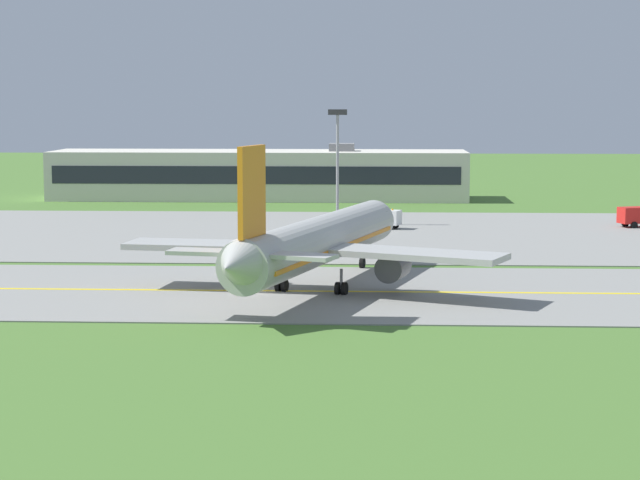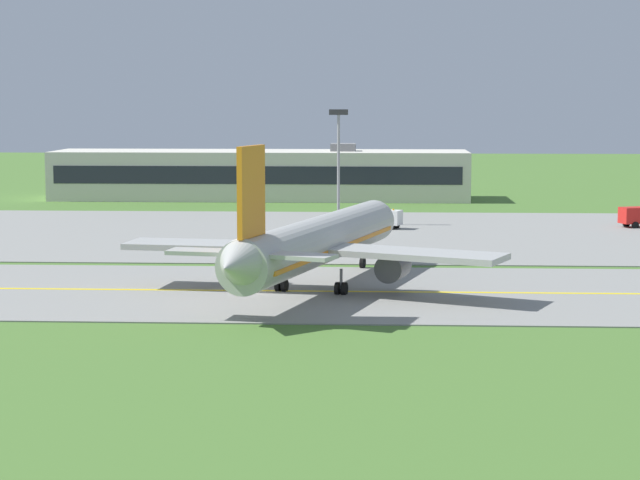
# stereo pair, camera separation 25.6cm
# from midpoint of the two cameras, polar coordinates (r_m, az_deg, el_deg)

# --- Properties ---
(ground_plane) EXTENTS (500.00, 500.00, 0.00)m
(ground_plane) POSITION_cam_midpoint_polar(r_m,az_deg,el_deg) (96.34, -2.89, -2.57)
(ground_plane) COLOR #47702D
(taxiway_strip) EXTENTS (240.00, 28.00, 0.10)m
(taxiway_strip) POSITION_cam_midpoint_polar(r_m,az_deg,el_deg) (96.33, -2.89, -2.54)
(taxiway_strip) COLOR gray
(taxiway_strip) RESTS_ON ground
(apron_pad) EXTENTS (140.00, 52.00, 0.10)m
(apron_pad) POSITION_cam_midpoint_polar(r_m,az_deg,el_deg) (137.44, 3.03, 0.31)
(apron_pad) COLOR gray
(apron_pad) RESTS_ON ground
(taxiway_centreline) EXTENTS (220.00, 0.60, 0.01)m
(taxiway_centreline) POSITION_cam_midpoint_polar(r_m,az_deg,el_deg) (96.32, -2.89, -2.51)
(taxiway_centreline) COLOR yellow
(taxiway_centreline) RESTS_ON taxiway_strip
(airplane_lead) EXTENTS (31.95, 39.00, 12.70)m
(airplane_lead) POSITION_cam_midpoint_polar(r_m,az_deg,el_deg) (96.10, -0.08, -0.10)
(airplane_lead) COLOR #ADADA8
(airplane_lead) RESTS_ON ground
(service_truck_baggage) EXTENTS (6.71, 4.25, 2.59)m
(service_truck_baggage) POSITION_cam_midpoint_polar(r_m,az_deg,el_deg) (142.61, 3.23, 1.01)
(service_truck_baggage) COLOR silver
(service_truck_baggage) RESTS_ON ground
(terminal_building) EXTENTS (66.45, 14.02, 8.94)m
(terminal_building) POSITION_cam_midpoint_polar(r_m,az_deg,el_deg) (186.41, -2.89, 3.24)
(terminal_building) COLOR beige
(terminal_building) RESTS_ON ground
(apron_light_mast) EXTENTS (2.40, 0.50, 14.70)m
(apron_light_mast) POSITION_cam_midpoint_polar(r_m,az_deg,el_deg) (146.54, 0.97, 4.37)
(apron_light_mast) COLOR gray
(apron_light_mast) RESTS_ON ground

